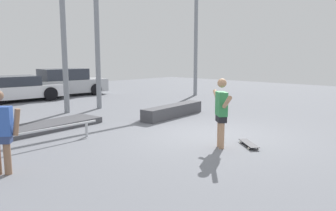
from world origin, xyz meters
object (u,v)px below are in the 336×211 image
(grind_box, at_px, (173,111))
(parked_car_silver, at_px, (66,83))
(skateboard, at_px, (249,143))
(skateboarder, at_px, (221,110))
(bystander, at_px, (0,130))
(grind_rail, at_px, (40,133))
(parked_car_white, at_px, (12,89))
(manual_pad, at_px, (44,127))

(grind_box, height_order, parked_car_silver, parked_car_silver)
(skateboard, bearing_deg, parked_car_silver, 29.14)
(grind_box, relative_size, parked_car_silver, 0.67)
(skateboarder, relative_size, bystander, 1.05)
(grind_box, relative_size, grind_rail, 0.92)
(skateboarder, relative_size, parked_car_white, 0.34)
(skateboard, height_order, manual_pad, manual_pad)
(manual_pad, bearing_deg, skateboard, -64.25)
(skateboard, distance_m, parked_car_silver, 12.52)
(bystander, bearing_deg, manual_pad, -86.93)
(manual_pad, xyz_separation_m, parked_car_white, (1.86, 6.85, 0.50))
(parked_car_white, xyz_separation_m, bystander, (-4.06, -9.78, 0.23))
(bystander, bearing_deg, grind_box, -125.72)
(skateboard, xyz_separation_m, bystander, (-4.71, 2.27, 0.76))
(manual_pad, distance_m, parked_car_white, 7.12)
(grind_rail, bearing_deg, parked_car_white, 72.05)
(parked_car_white, bearing_deg, bystander, -106.70)
(grind_rail, bearing_deg, parked_car_silver, 57.08)
(grind_rail, distance_m, bystander, 1.89)
(skateboarder, height_order, parked_car_white, skateboarder)
(skateboarder, distance_m, grind_box, 4.14)
(skateboard, relative_size, parked_car_white, 0.17)
(manual_pad, bearing_deg, skateboarder, -67.81)
(grind_box, bearing_deg, skateboarder, -122.10)
(manual_pad, xyz_separation_m, parked_car_silver, (4.77, 7.10, 0.60))
(skateboarder, relative_size, grind_rail, 0.51)
(grind_rail, relative_size, parked_car_white, 0.67)
(manual_pad, distance_m, grind_rail, 1.89)
(grind_box, distance_m, parked_car_white, 8.49)
(grind_box, xyz_separation_m, parked_car_white, (-2.26, 8.17, 0.39))
(parked_car_white, bearing_deg, grind_rail, -102.11)
(skateboarder, xyz_separation_m, grind_rail, (-2.84, 3.13, -0.55))
(grind_box, relative_size, bystander, 1.91)
(skateboarder, height_order, bystander, skateboarder)
(skateboarder, bearing_deg, grind_rail, 83.86)
(skateboarder, distance_m, bystander, 4.54)
(grind_box, xyz_separation_m, bystander, (-6.32, -1.60, 0.62))
(skateboard, relative_size, grind_rail, 0.24)
(skateboarder, height_order, grind_box, skateboarder)
(skateboard, bearing_deg, manual_pad, 65.31)
(grind_rail, relative_size, parked_car_silver, 0.73)
(bystander, bearing_deg, skateboarder, -164.02)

